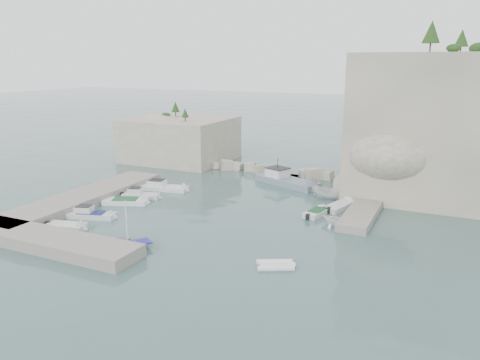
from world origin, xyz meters
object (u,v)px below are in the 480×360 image
at_px(motorboat_b, 141,198).
at_px(tender_east_b, 317,215).
at_px(tender_east_a, 334,225).
at_px(motorboat_e, 66,229).
at_px(motorboat_c, 126,204).
at_px(motorboat_a, 164,190).
at_px(motorboat_d, 92,218).
at_px(work_boat, 288,185).
at_px(inflatable_dinghy, 275,267).
at_px(rowboat, 128,250).
at_px(tender_east_d, 329,199).
at_px(tender_east_c, 340,208).

relative_size(motorboat_b, tender_east_b, 1.14).
bearing_deg(tender_east_a, motorboat_e, 135.72).
bearing_deg(motorboat_c, tender_east_b, -8.12).
height_order(motorboat_a, motorboat_d, same).
height_order(motorboat_a, work_boat, work_boat).
distance_m(motorboat_a, motorboat_e, 16.26).
relative_size(motorboat_a, motorboat_e, 1.59).
distance_m(motorboat_e, work_boat, 29.09).
relative_size(motorboat_c, motorboat_d, 1.00).
bearing_deg(motorboat_a, inflatable_dinghy, -47.27).
relative_size(rowboat, tender_east_a, 1.43).
height_order(motorboat_c, tender_east_d, tender_east_d).
relative_size(inflatable_dinghy, tender_east_a, 1.04).
xyz_separation_m(motorboat_d, rowboat, (9.04, -5.34, 0.00)).
xyz_separation_m(motorboat_d, tender_east_a, (23.82, 8.70, 0.00)).
xyz_separation_m(tender_east_b, work_boat, (-7.15, 10.70, 0.00)).
bearing_deg(inflatable_dinghy, motorboat_b, 125.53).
bearing_deg(tender_east_d, work_boat, 63.33).
relative_size(motorboat_e, tender_east_b, 1.00).
relative_size(motorboat_d, tender_east_d, 1.25).
bearing_deg(motorboat_e, rowboat, -22.78).
height_order(motorboat_b, rowboat, motorboat_b).
distance_m(motorboat_a, tender_east_d, 20.92).
distance_m(rowboat, tender_east_b, 20.51).
relative_size(motorboat_d, tender_east_b, 1.30).
bearing_deg(tender_east_d, motorboat_e, 140.46).
relative_size(rowboat, tender_east_d, 0.99).
bearing_deg(motorboat_d, tender_east_d, 23.24).
height_order(inflatable_dinghy, tender_east_b, tender_east_b).
height_order(rowboat, inflatable_dinghy, rowboat).
distance_m(tender_east_b, tender_east_c, 3.75).
distance_m(motorboat_a, rowboat, 19.76).
bearing_deg(inflatable_dinghy, tender_east_b, 66.05).
relative_size(tender_east_b, work_boat, 0.42).
height_order(motorboat_e, tender_east_b, same).
height_order(motorboat_d, motorboat_e, motorboat_d).
relative_size(inflatable_dinghy, tender_east_c, 0.61).
height_order(motorboat_c, tender_east_a, tender_east_a).
bearing_deg(motorboat_c, rowboat, -72.92).
distance_m(rowboat, tender_east_c, 24.20).
bearing_deg(rowboat, work_boat, 24.18).
bearing_deg(motorboat_b, work_boat, 26.41).
distance_m(motorboat_d, motorboat_e, 3.72).
xyz_separation_m(motorboat_a, work_boat, (13.54, 9.24, 0.00)).
distance_m(rowboat, inflatable_dinghy, 13.15).
relative_size(tender_east_a, tender_east_b, 0.72).
bearing_deg(motorboat_e, motorboat_a, 75.92).
relative_size(inflatable_dinghy, tender_east_b, 0.75).
bearing_deg(inflatable_dinghy, motorboat_d, 144.96).
distance_m(motorboat_a, motorboat_d, 12.55).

